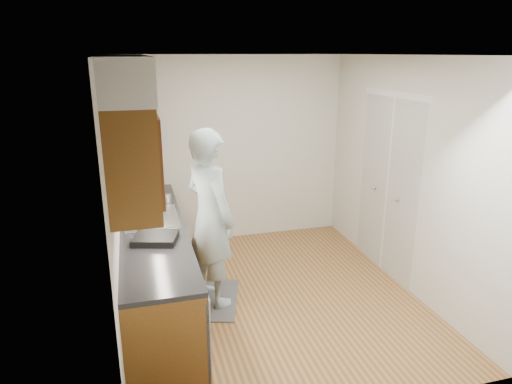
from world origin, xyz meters
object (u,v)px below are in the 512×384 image
Objects in this scene: soap_bottle_b at (153,189)px; steel_can at (168,200)px; person at (210,206)px; soda_can at (161,200)px; soap_bottle_c at (150,193)px; soap_bottle_a at (133,195)px; dish_rack at (155,238)px.

steel_can is (0.14, -0.31, -0.05)m from soap_bottle_b.
soap_bottle_b is at bearing 6.67° from person.
soap_bottle_b reaches higher than soda_can.
steel_can is at bearing -45.55° from soap_bottle_c.
dish_rack is (0.17, -1.05, -0.09)m from soap_bottle_a.
dish_rack is at bearing -96.88° from soda_can.
soap_bottle_a reaches higher than steel_can.
person reaches higher than steel_can.
soap_bottle_b reaches higher than soap_bottle_c.
person reaches higher than soap_bottle_c.
dish_rack is (-0.57, -0.48, -0.08)m from person.
soda_can is at bearing -60.60° from soap_bottle_c.
soda_can is (-0.45, 0.51, -0.06)m from person.
steel_can reaches higher than dish_rack.
soap_bottle_b is at bearing 101.81° from soda_can.
steel_can is (-0.37, 0.51, -0.06)m from person.
steel_can is 0.31× the size of dish_rack.
soap_bottle_a is at bearing 169.96° from soda_can.
soap_bottle_c is 1.18m from dish_rack.
soap_bottle_c is at bearing 119.40° from soda_can.
soap_bottle_a is 1.20× the size of soap_bottle_b.
person is at bearing -58.05° from soap_bottle_b.
soap_bottle_b is 1.19× the size of soap_bottle_c.
person is 0.75m from dish_rack.
person is at bearing -48.92° from soda_can.
soap_bottle_c is 1.53× the size of steel_can.
person is 0.96m from soap_bottle_b.
person is at bearing -37.52° from soap_bottle_a.
person is at bearing 56.40° from dish_rack.
soap_bottle_c is at bearing 13.07° from person.
soap_bottle_b reaches higher than dish_rack.
soap_bottle_a is 0.23m from soap_bottle_c.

